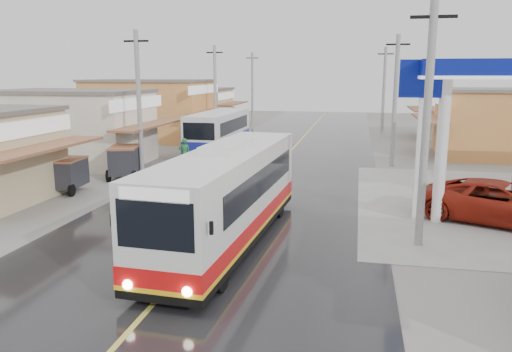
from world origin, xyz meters
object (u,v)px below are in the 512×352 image
(jeepney, at_px, (500,203))
(tricycle_near, at_px, (67,173))
(cyclist, at_px, (186,163))
(tyre_stack, at_px, (150,179))
(coach_bus, at_px, (228,195))
(second_bus, at_px, (219,131))
(tricycle_far, at_px, (124,160))

(jeepney, height_order, tricycle_near, tricycle_near)
(cyclist, distance_m, tyre_stack, 2.61)
(coach_bus, xyz_separation_m, tyre_stack, (-6.56, 8.42, -1.47))
(second_bus, relative_size, tyre_stack, 11.91)
(coach_bus, height_order, tricycle_far, coach_bus)
(cyclist, xyz_separation_m, tyre_stack, (-1.27, -2.22, -0.51))
(coach_bus, relative_size, tricycle_far, 4.47)
(tricycle_near, height_order, tyre_stack, tricycle_near)
(cyclist, relative_size, tyre_stack, 2.84)
(tricycle_near, relative_size, tyre_stack, 2.88)
(second_bus, distance_m, tyre_stack, 10.35)
(cyclist, bearing_deg, jeepney, -35.34)
(tricycle_near, bearing_deg, coach_bus, -35.51)
(cyclist, distance_m, tricycle_far, 3.41)
(coach_bus, bearing_deg, cyclist, 119.76)
(second_bus, relative_size, jeepney, 1.54)
(second_bus, height_order, cyclist, second_bus)
(tricycle_far, bearing_deg, coach_bus, -63.34)
(second_bus, bearing_deg, tyre_stack, -94.79)
(jeepney, relative_size, tricycle_far, 2.35)
(coach_bus, bearing_deg, tyre_stack, 131.26)
(jeepney, distance_m, tricycle_near, 19.32)
(second_bus, xyz_separation_m, jeepney, (15.29, -14.38, -0.79))
(tricycle_near, relative_size, tricycle_far, 0.87)
(tricycle_far, bearing_deg, tricycle_near, -125.90)
(tyre_stack, bearing_deg, jeepney, -14.39)
(jeepney, distance_m, cyclist, 16.29)
(second_bus, height_order, tricycle_far, second_bus)
(second_bus, distance_m, jeepney, 21.00)
(second_bus, xyz_separation_m, tricycle_near, (-3.98, -13.02, -0.66))
(cyclist, height_order, tricycle_near, cyclist)
(tricycle_far, bearing_deg, tyre_stack, -36.64)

